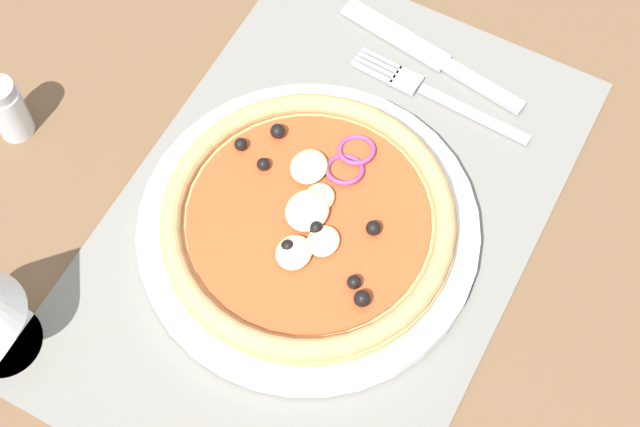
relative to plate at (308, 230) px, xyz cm
name	(u,v)px	position (x,y,z in cm)	size (l,w,h in cm)	color
ground_plane	(322,231)	(1.50, -0.55, -2.33)	(190.00, 140.00, 2.40)	brown
placemat	(322,224)	(1.50, -0.55, -0.93)	(51.38, 34.19, 0.40)	slate
plate	(308,230)	(0.00, 0.00, 0.00)	(29.14, 29.14, 1.47)	white
pizza	(309,220)	(0.05, 0.00, 1.82)	(25.02, 25.02, 2.69)	tan
fork	(431,93)	(18.01, -3.12, -0.51)	(2.57, 18.06, 0.44)	#B2B5BA
knife	(430,55)	(21.86, -1.19, -0.48)	(4.80, 20.01, 0.62)	#B2B5BA
pepper_shaker	(8,109)	(-2.99, 28.64, 2.12)	(3.20, 3.20, 6.70)	silver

